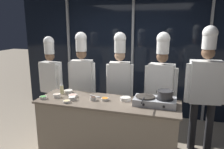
# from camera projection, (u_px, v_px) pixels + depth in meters

# --- Properties ---
(window_wall_back) EXTENTS (5.50, 0.09, 2.70)m
(window_wall_back) POSITION_uv_depth(u_px,v_px,m) (133.00, 56.00, 4.89)
(window_wall_back) COLOR black
(window_wall_back) RESTS_ON ground_plane
(demo_counter) EXTENTS (2.12, 0.68, 0.93)m
(demo_counter) POSITION_uv_depth(u_px,v_px,m) (107.00, 130.00, 3.34)
(demo_counter) COLOR gray
(demo_counter) RESTS_ON ground_plane
(portable_stove) EXTENTS (0.59, 0.33, 0.11)m
(portable_stove) POSITION_uv_depth(u_px,v_px,m) (155.00, 101.00, 3.08)
(portable_stove) COLOR #B2B5BA
(portable_stove) RESTS_ON demo_counter
(frying_pan) EXTENTS (0.28, 0.49, 0.04)m
(frying_pan) POSITION_uv_depth(u_px,v_px,m) (145.00, 96.00, 3.09)
(frying_pan) COLOR #38332D
(frying_pan) RESTS_ON portable_stove
(stock_pot) EXTENTS (0.24, 0.21, 0.12)m
(stock_pot) POSITION_uv_depth(u_px,v_px,m) (165.00, 94.00, 3.01)
(stock_pot) COLOR #333335
(stock_pot) RESTS_ON portable_stove
(squeeze_bottle_oil) EXTENTS (0.06, 0.06, 0.18)m
(squeeze_bottle_oil) POSITION_uv_depth(u_px,v_px,m) (62.00, 89.00, 3.56)
(squeeze_bottle_oil) COLOR beige
(squeeze_bottle_oil) RESTS_ON demo_counter
(prep_bowl_ginger) EXTENTS (0.11, 0.11, 0.03)m
(prep_bowl_ginger) POSITION_uv_depth(u_px,v_px,m) (67.00, 101.00, 3.17)
(prep_bowl_ginger) COLOR silver
(prep_bowl_ginger) RESTS_ON demo_counter
(prep_bowl_rice) EXTENTS (0.11, 0.11, 0.05)m
(prep_bowl_rice) POSITION_uv_depth(u_px,v_px,m) (72.00, 98.00, 3.28)
(prep_bowl_rice) COLOR silver
(prep_bowl_rice) RESTS_ON demo_counter
(prep_bowl_soy_glaze) EXTENTS (0.10, 0.10, 0.05)m
(prep_bowl_soy_glaze) POSITION_uv_depth(u_px,v_px,m) (93.00, 98.00, 3.27)
(prep_bowl_soy_glaze) COLOR silver
(prep_bowl_soy_glaze) RESTS_ON demo_counter
(prep_bowl_garlic) EXTENTS (0.16, 0.16, 0.05)m
(prep_bowl_garlic) POSITION_uv_depth(u_px,v_px,m) (125.00, 98.00, 3.26)
(prep_bowl_garlic) COLOR silver
(prep_bowl_garlic) RESTS_ON demo_counter
(prep_bowl_chicken) EXTENTS (0.12, 0.12, 0.06)m
(prep_bowl_chicken) POSITION_uv_depth(u_px,v_px,m) (57.00, 95.00, 3.40)
(prep_bowl_chicken) COLOR silver
(prep_bowl_chicken) RESTS_ON demo_counter
(prep_bowl_scallions) EXTENTS (0.11, 0.11, 0.04)m
(prep_bowl_scallions) POSITION_uv_depth(u_px,v_px,m) (43.00, 97.00, 3.33)
(prep_bowl_scallions) COLOR silver
(prep_bowl_scallions) RESTS_ON demo_counter
(prep_bowl_shrimp) EXTENTS (0.14, 0.14, 0.04)m
(prep_bowl_shrimp) POSITION_uv_depth(u_px,v_px,m) (73.00, 96.00, 3.42)
(prep_bowl_shrimp) COLOR silver
(prep_bowl_shrimp) RESTS_ON demo_counter
(prep_bowl_carrots) EXTENTS (0.12, 0.12, 0.04)m
(prep_bowl_carrots) POSITION_uv_depth(u_px,v_px,m) (105.00, 99.00, 3.26)
(prep_bowl_carrots) COLOR silver
(prep_bowl_carrots) RESTS_ON demo_counter
(prep_bowl_onion) EXTENTS (0.14, 0.14, 0.04)m
(prep_bowl_onion) POSITION_uv_depth(u_px,v_px,m) (68.00, 91.00, 3.64)
(prep_bowl_onion) COLOR silver
(prep_bowl_onion) RESTS_ON demo_counter
(serving_spoon_slotted) EXTENTS (0.20, 0.10, 0.02)m
(serving_spoon_slotted) POSITION_uv_depth(u_px,v_px,m) (97.00, 97.00, 3.42)
(serving_spoon_slotted) COLOR #B2B5BA
(serving_spoon_slotted) RESTS_ON demo_counter
(chef_head) EXTENTS (0.51, 0.25, 1.82)m
(chef_head) POSITION_uv_depth(u_px,v_px,m) (51.00, 76.00, 4.24)
(chef_head) COLOR #232326
(chef_head) RESTS_ON ground_plane
(chef_sous) EXTENTS (0.50, 0.26, 1.91)m
(chef_sous) POSITION_uv_depth(u_px,v_px,m) (82.00, 75.00, 4.04)
(chef_sous) COLOR #2D3856
(chef_sous) RESTS_ON ground_plane
(chef_line) EXTENTS (0.47, 0.25, 1.91)m
(chef_line) POSITION_uv_depth(u_px,v_px,m) (120.00, 76.00, 3.86)
(chef_line) COLOR #4C4C51
(chef_line) RESTS_ON ground_plane
(chef_pastry) EXTENTS (0.53, 0.27, 1.93)m
(chef_pastry) POSITION_uv_depth(u_px,v_px,m) (161.00, 82.00, 3.57)
(chef_pastry) COLOR #232326
(chef_pastry) RESTS_ON ground_plane
(chef_apprentice) EXTENTS (0.62, 0.30, 2.03)m
(chef_apprentice) POSITION_uv_depth(u_px,v_px,m) (205.00, 82.00, 3.40)
(chef_apprentice) COLOR #232326
(chef_apprentice) RESTS_ON ground_plane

